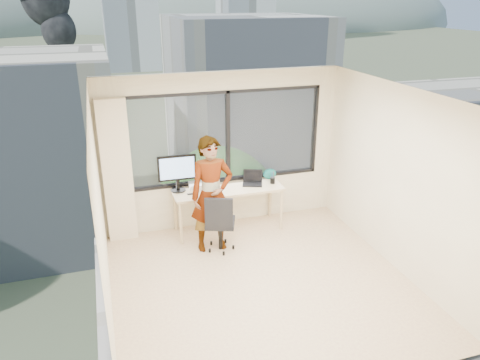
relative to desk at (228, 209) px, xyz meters
name	(u,v)px	position (x,y,z in m)	size (l,w,h in m)	color
floor	(262,283)	(0.00, -1.66, -0.38)	(4.00, 4.00, 0.01)	beige
ceiling	(265,96)	(0.00, -1.66, 2.23)	(4.00, 4.00, 0.01)	white
wall_front	(340,285)	(0.00, -3.66, 0.93)	(4.00, 0.01, 2.60)	beige
wall_left	(101,218)	(-2.00, -1.66, 0.93)	(0.01, 4.00, 2.60)	beige
wall_right	(398,180)	(2.00, -1.66, 0.93)	(0.01, 4.00, 2.60)	beige
window_wall	(225,137)	(0.05, 0.34, 1.15)	(3.30, 0.16, 1.55)	black
curtain	(117,172)	(-1.72, 0.22, 0.77)	(0.45, 0.14, 2.30)	#F4E2BF
desk	(228,209)	(0.00, 0.00, 0.00)	(1.80, 0.60, 0.75)	beige
chair	(220,221)	(-0.30, -0.60, 0.11)	(0.50, 0.50, 0.97)	black
person	(212,195)	(-0.40, -0.52, 0.53)	(0.66, 0.43, 1.81)	#2D2D33
monitor	(177,173)	(-0.80, 0.14, 0.68)	(0.62, 0.13, 0.62)	black
game_console	(199,185)	(-0.45, 0.18, 0.41)	(0.31, 0.26, 0.08)	white
laptop	(253,179)	(0.43, 0.03, 0.48)	(0.32, 0.34, 0.21)	black
cellphone	(190,194)	(-0.64, -0.06, 0.38)	(0.10, 0.04, 0.01)	black
pen_cup	(273,180)	(0.78, -0.01, 0.43)	(0.08, 0.08, 0.10)	black
handbag	(270,174)	(0.80, 0.19, 0.47)	(0.24, 0.12, 0.18)	#0D4F43
exterior_ground	(103,70)	(0.00, 118.34, -14.38)	(400.00, 400.00, 0.04)	#515B3D
near_bldg_a	(2,155)	(-9.00, 28.34, -7.38)	(16.00, 12.00, 14.00)	beige
near_bldg_b	(244,101)	(12.00, 36.34, -6.38)	(14.00, 13.00, 16.00)	silver
near_bldg_c	(460,142)	(30.00, 26.34, -9.38)	(12.00, 10.00, 10.00)	beige
far_tower_b	(129,7)	(8.00, 118.34, 0.62)	(13.00, 13.00, 30.00)	silver
far_tower_c	(245,12)	(45.00, 138.34, -1.38)	(15.00, 15.00, 26.00)	silver
hill_b	(241,23)	(100.00, 318.34, -14.38)	(300.00, 220.00, 96.00)	slate
tree_b	(219,237)	(4.00, 16.34, -9.88)	(7.60, 7.60, 9.00)	#1B501A
tree_c	(324,118)	(22.00, 38.34, -9.38)	(8.40, 8.40, 10.00)	#1B501A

